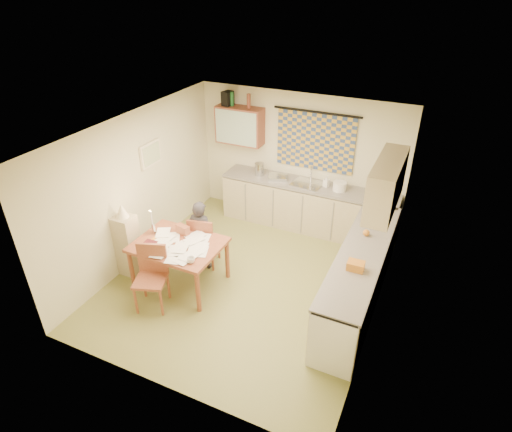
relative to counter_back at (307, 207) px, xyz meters
The scene contains 44 objects.
floor 2.03m from the counter_back, 99.13° to the right, with size 4.00×4.50×0.02m, color olive.
ceiling 2.85m from the counter_back, 99.13° to the right, with size 4.00×4.50×0.02m, color white.
wall_back 0.91m from the counter_back, 135.31° to the left, with size 4.00×0.02×2.50m, color beige.
wall_front 4.30m from the counter_back, 94.26° to the right, with size 4.00×0.02×2.50m, color beige.
wall_left 3.14m from the counter_back, 139.99° to the right, with size 0.02×4.50×2.50m, color beige.
wall_right 2.71m from the counter_back, 48.97° to the right, with size 0.02×4.50×2.50m, color beige.
window_blind 1.23m from the counter_back, 92.83° to the left, with size 1.45×0.03×1.05m, color navy.
curtain_rod 1.77m from the counter_back, 93.05° to the left, with size 0.04×0.04×1.60m, color black.
wall_cabinet 1.99m from the counter_back, behind, with size 0.90×0.34×0.70m, color brown.
wall_cabinet_glass 1.99m from the counter_back, behind, with size 0.84×0.02×0.64m, color #99B2A5.
upper_cabinet_right 2.49m from the counter_back, 42.71° to the right, with size 0.34×1.30×0.70m, color tan.
framed_print 3.03m from the counter_back, 145.83° to the right, with size 0.04×0.50×0.40m, color #F2E5C8.
print_canvas 3.01m from the counter_back, 145.54° to the right, with size 0.01×0.42×0.32m, color silver.
counter_back is the anchor object (origin of this frame).
counter_right 2.20m from the counter_back, 50.90° to the right, with size 0.62×2.95×0.92m.
stove 3.22m from the counter_back, 64.52° to the right, with size 0.58×0.58×0.90m.
sink 0.43m from the counter_back, behind, with size 0.55×0.45×0.10m, color silver.
tap 0.63m from the counter_back, 95.93° to the left, with size 0.03×0.03×0.28m, color silver.
dish_rack 0.79m from the counter_back, behind, with size 0.35×0.30×0.06m, color silver.
kettle 1.16m from the counter_back, behind, with size 0.18×0.18×0.24m, color silver.
mixing_bowl 0.80m from the counter_back, ahead, with size 0.24×0.24×0.16m, color white.
soap_bottle 0.66m from the counter_back, ahead, with size 0.12×0.12×0.21m, color white.
bowl 1.77m from the counter_back, 35.35° to the right, with size 0.27×0.27×0.05m, color white.
orange_bag 2.64m from the counter_back, 57.57° to the right, with size 0.22×0.16×0.12m, color #C37423.
fruit_orange 1.93m from the counter_back, 44.19° to the right, with size 0.10×0.10×0.10m, color #C37423.
speaker 2.51m from the counter_back, behind, with size 0.16×0.20×0.26m, color black.
bottle_green 2.45m from the counter_back, behind, with size 0.07×0.07×0.26m, color #195926.
bottle_brown 2.23m from the counter_back, behind, with size 0.07×0.07×0.26m, color brown.
dining_table 2.75m from the counter_back, 117.01° to the right, with size 1.32×1.01×0.75m.
chair_far 2.18m from the counter_back, 122.25° to the right, with size 0.50×0.50×0.93m.
chair_near 3.34m from the counter_back, 113.60° to the right, with size 0.56×0.56×0.97m.
person 2.24m from the counter_back, 121.68° to the right, with size 0.46×0.32×1.22m, color black.
shelf_stand 3.34m from the counter_back, 130.16° to the right, with size 0.32×0.30×1.05m, color tan.
lampshade 3.41m from the counter_back, 130.16° to the right, with size 0.20×0.20×0.22m, color #F2E5C8.
letter_rack 2.58m from the counter_back, 121.06° to the right, with size 0.22×0.10×0.16m, color brown.
mug 2.91m from the counter_back, 106.13° to the right, with size 0.12×0.12×0.09m, color white.
magazine 3.21m from the counter_back, 122.59° to the right, with size 0.22×0.28×0.03m, color maroon.
book 3.08m from the counter_back, 123.07° to the right, with size 0.18×0.24×0.02m, color #C37423.
orange_box 3.15m from the counter_back, 119.16° to the right, with size 0.12×0.08×0.04m, color #C37423.
eyeglasses 2.98m from the counter_back, 112.07° to the right, with size 0.13×0.04×0.02m, color black.
candle_holder 2.97m from the counter_back, 126.53° to the right, with size 0.06×0.06×0.18m, color silver.
candle 3.01m from the counter_back, 126.55° to the right, with size 0.02×0.02×0.22m, color white.
candle_flame 3.04m from the counter_back, 126.73° to the right, with size 0.02×0.02×0.02m, color #FFCC66.
papers 2.75m from the counter_back, 114.24° to the right, with size 1.10×0.97×0.03m.
Camera 1 is at (2.41, -4.90, 4.38)m, focal length 30.00 mm.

